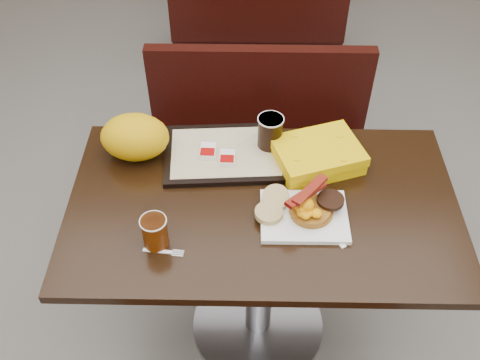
{
  "coord_description": "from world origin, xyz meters",
  "views": [
    {
      "loc": [
        -0.05,
        -1.14,
        2.01
      ],
      "look_at": [
        -0.07,
        0.03,
        0.82
      ],
      "focal_mm": 41.38,
      "sensor_mm": 36.0,
      "label": 1
    }
  ],
  "objects_px": {
    "bench_far_s": "(258,9)",
    "coffee_cup_near": "(155,232)",
    "knife": "(327,225)",
    "clamshell": "(317,155)",
    "hashbrown_sleeve_right": "(227,158)",
    "table_near": "(260,273)",
    "coffee_cup_far": "(270,132)",
    "bench_near_n": "(259,144)",
    "platter": "(304,216)",
    "tray": "(225,154)",
    "hashbrown_sleeve_left": "(208,151)",
    "fork": "(158,251)",
    "paper_bag": "(135,137)",
    "pancake_stack": "(311,210)"
  },
  "relations": [
    {
      "from": "coffee_cup_far",
      "to": "paper_bag",
      "type": "xyz_separation_m",
      "value": [
        -0.44,
        -0.04,
        0.0
      ]
    },
    {
      "from": "hashbrown_sleeve_right",
      "to": "coffee_cup_far",
      "type": "relative_size",
      "value": 0.6
    },
    {
      "from": "fork",
      "to": "knife",
      "type": "xyz_separation_m",
      "value": [
        0.49,
        0.1,
        0.0
      ]
    },
    {
      "from": "bench_near_n",
      "to": "coffee_cup_far",
      "type": "xyz_separation_m",
      "value": [
        0.02,
        -0.46,
        0.46
      ]
    },
    {
      "from": "fork",
      "to": "clamshell",
      "type": "relative_size",
      "value": 0.44
    },
    {
      "from": "bench_near_n",
      "to": "tray",
      "type": "xyz_separation_m",
      "value": [
        -0.12,
        -0.49,
        0.4
      ]
    },
    {
      "from": "paper_bag",
      "to": "pancake_stack",
      "type": "bearing_deg",
      "value": -24.96
    },
    {
      "from": "clamshell",
      "to": "coffee_cup_near",
      "type": "bearing_deg",
      "value": -163.83
    },
    {
      "from": "paper_bag",
      "to": "clamshell",
      "type": "bearing_deg",
      "value": -3.09
    },
    {
      "from": "pancake_stack",
      "to": "clamshell",
      "type": "height_order",
      "value": "clamshell"
    },
    {
      "from": "table_near",
      "to": "hashbrown_sleeve_left",
      "type": "distance_m",
      "value": 0.48
    },
    {
      "from": "coffee_cup_far",
      "to": "clamshell",
      "type": "xyz_separation_m",
      "value": [
        0.15,
        -0.07,
        -0.04
      ]
    },
    {
      "from": "bench_far_s",
      "to": "platter",
      "type": "relative_size",
      "value": 3.87
    },
    {
      "from": "hashbrown_sleeve_right",
      "to": "bench_near_n",
      "type": "bearing_deg",
      "value": 79.08
    },
    {
      "from": "coffee_cup_near",
      "to": "paper_bag",
      "type": "distance_m",
      "value": 0.39
    },
    {
      "from": "coffee_cup_near",
      "to": "fork",
      "type": "distance_m",
      "value": 0.06
    },
    {
      "from": "bench_far_s",
      "to": "coffee_cup_near",
      "type": "distance_m",
      "value": 2.13
    },
    {
      "from": "knife",
      "to": "hashbrown_sleeve_right",
      "type": "height_order",
      "value": "hashbrown_sleeve_right"
    },
    {
      "from": "table_near",
      "to": "coffee_cup_far",
      "type": "relative_size",
      "value": 10.72
    },
    {
      "from": "table_near",
      "to": "bench_near_n",
      "type": "height_order",
      "value": "table_near"
    },
    {
      "from": "platter",
      "to": "fork",
      "type": "relative_size",
      "value": 2.2
    },
    {
      "from": "bench_far_s",
      "to": "clamshell",
      "type": "relative_size",
      "value": 3.72
    },
    {
      "from": "hashbrown_sleeve_left",
      "to": "paper_bag",
      "type": "xyz_separation_m",
      "value": [
        -0.24,
        0.01,
        0.05
      ]
    },
    {
      "from": "paper_bag",
      "to": "coffee_cup_far",
      "type": "bearing_deg",
      "value": 4.76
    },
    {
      "from": "table_near",
      "to": "bench_far_s",
      "type": "xyz_separation_m",
      "value": [
        0.0,
        1.9,
        -0.02
      ]
    },
    {
      "from": "coffee_cup_near",
      "to": "knife",
      "type": "bearing_deg",
      "value": 8.57
    },
    {
      "from": "tray",
      "to": "coffee_cup_far",
      "type": "xyz_separation_m",
      "value": [
        0.15,
        0.04,
        0.07
      ]
    },
    {
      "from": "hashbrown_sleeve_left",
      "to": "coffee_cup_far",
      "type": "bearing_deg",
      "value": 15.07
    },
    {
      "from": "fork",
      "to": "clamshell",
      "type": "height_order",
      "value": "clamshell"
    },
    {
      "from": "table_near",
      "to": "fork",
      "type": "xyz_separation_m",
      "value": [
        -0.3,
        -0.19,
        0.38
      ]
    },
    {
      "from": "coffee_cup_far",
      "to": "table_near",
      "type": "bearing_deg",
      "value": -95.54
    },
    {
      "from": "knife",
      "to": "clamshell",
      "type": "xyz_separation_m",
      "value": [
        -0.01,
        0.26,
        0.03
      ]
    },
    {
      "from": "table_near",
      "to": "clamshell",
      "type": "bearing_deg",
      "value": 44.7
    },
    {
      "from": "coffee_cup_far",
      "to": "bench_far_s",
      "type": "bearing_deg",
      "value": 90.82
    },
    {
      "from": "coffee_cup_near",
      "to": "hashbrown_sleeve_left",
      "type": "xyz_separation_m",
      "value": [
        0.13,
        0.36,
        -0.02
      ]
    },
    {
      "from": "table_near",
      "to": "knife",
      "type": "bearing_deg",
      "value": -25.51
    },
    {
      "from": "table_near",
      "to": "pancake_stack",
      "type": "height_order",
      "value": "pancake_stack"
    },
    {
      "from": "coffee_cup_near",
      "to": "coffee_cup_far",
      "type": "distance_m",
      "value": 0.53
    },
    {
      "from": "table_near",
      "to": "coffee_cup_near",
      "type": "distance_m",
      "value": 0.55
    },
    {
      "from": "table_near",
      "to": "clamshell",
      "type": "relative_size",
      "value": 4.47
    },
    {
      "from": "table_near",
      "to": "bench_far_s",
      "type": "bearing_deg",
      "value": 90.0
    },
    {
      "from": "tray",
      "to": "clamshell",
      "type": "bearing_deg",
      "value": -9.66
    },
    {
      "from": "bench_far_s",
      "to": "paper_bag",
      "type": "relative_size",
      "value": 4.49
    },
    {
      "from": "pancake_stack",
      "to": "coffee_cup_near",
      "type": "xyz_separation_m",
      "value": [
        -0.45,
        -0.11,
        0.02
      ]
    },
    {
      "from": "platter",
      "to": "coffee_cup_far",
      "type": "xyz_separation_m",
      "value": [
        -0.1,
        0.31,
        0.07
      ]
    },
    {
      "from": "table_near",
      "to": "fork",
      "type": "bearing_deg",
      "value": -147.37
    },
    {
      "from": "bench_near_n",
      "to": "clamshell",
      "type": "bearing_deg",
      "value": -71.37
    },
    {
      "from": "knife",
      "to": "coffee_cup_far",
      "type": "height_order",
      "value": "coffee_cup_far"
    },
    {
      "from": "knife",
      "to": "coffee_cup_far",
      "type": "distance_m",
      "value": 0.38
    },
    {
      "from": "bench_far_s",
      "to": "hashbrown_sleeve_right",
      "type": "distance_m",
      "value": 1.79
    }
  ]
}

